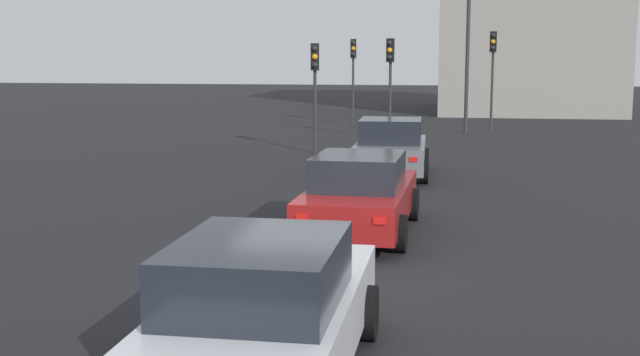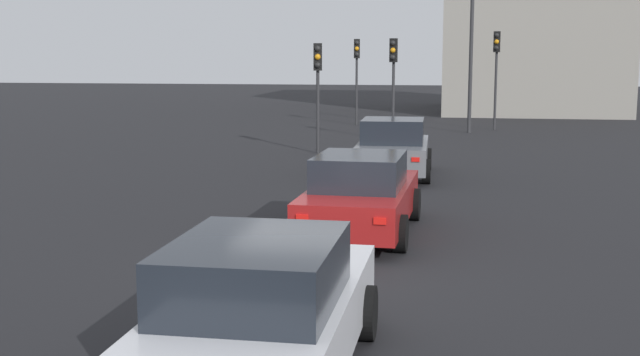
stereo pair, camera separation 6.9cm
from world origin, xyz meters
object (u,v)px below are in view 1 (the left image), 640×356
traffic_light_near_left (390,67)px  traffic_light_near_right (353,63)px  car_red_second (360,195)px  traffic_light_far_right (493,60)px  traffic_light_far_left (315,74)px  street_lamp_kerbside (468,26)px  car_grey_lead (391,149)px  car_white_third (263,314)px

traffic_light_near_left → traffic_light_near_right: bearing=-154.0°
car_red_second → traffic_light_far_right: (21.86, -3.28, 2.38)m
car_red_second → traffic_light_far_left: (12.09, 2.93, 1.93)m
traffic_light_near_left → street_lamp_kerbside: street_lamp_kerbside is taller
car_grey_lead → car_white_third: 14.40m
traffic_light_far_right → street_lamp_kerbside: bearing=-30.0°
car_white_third → car_red_second: bearing=-1.1°
traffic_light_near_left → car_red_second: bearing=10.7°
traffic_light_far_left → street_lamp_kerbside: street_lamp_kerbside is taller
car_grey_lead → traffic_light_near_right: traffic_light_near_right is taller
car_grey_lead → traffic_light_far_left: (4.79, 2.93, 1.90)m
car_grey_lead → car_white_third: size_ratio=0.89×
car_grey_lead → car_red_second: (-7.30, -0.01, -0.03)m
street_lamp_kerbside → traffic_light_near_right: bearing=59.0°
traffic_light_far_right → car_red_second: bearing=-0.2°
car_red_second → traffic_light_near_right: bearing=9.1°
car_red_second → traffic_light_far_right: 22.23m
traffic_light_near_left → traffic_light_far_left: size_ratio=1.07×
traffic_light_near_left → traffic_light_far_left: traffic_light_near_left is taller
car_white_third → street_lamp_kerbside: (27.55, -2.30, 3.76)m
traffic_light_near_left → traffic_light_near_right: 7.44m
car_grey_lead → traffic_light_far_left: traffic_light_far_left is taller
car_white_third → traffic_light_near_left: (23.64, 0.66, 2.09)m
traffic_light_near_left → street_lamp_kerbside: size_ratio=0.51×
car_white_third → traffic_light_near_right: 30.93m
car_red_second → street_lamp_kerbside: (20.45, -2.17, 3.78)m
traffic_light_far_right → street_lamp_kerbside: street_lamp_kerbside is taller
car_grey_lead → car_white_third: bearing=178.0°
car_white_third → car_grey_lead: bearing=-0.5°
traffic_light_far_left → car_white_third: bearing=0.2°
car_red_second → car_white_third: (-7.10, 0.13, 0.01)m
car_grey_lead → traffic_light_near_right: 16.74m
traffic_light_near_right → street_lamp_kerbside: street_lamp_kerbside is taller
car_white_third → traffic_light_near_right: size_ratio=1.15×
traffic_light_far_left → street_lamp_kerbside: 9.96m
traffic_light_far_left → traffic_light_far_right: 11.59m
traffic_light_near_left → traffic_light_far_left: bearing=-17.9°
traffic_light_near_right → car_white_third: bearing=-2.6°
car_grey_lead → traffic_light_far_left: size_ratio=1.13×
traffic_light_far_left → traffic_light_far_right: size_ratio=0.85×
traffic_light_far_right → traffic_light_near_left: bearing=-29.0°
traffic_light_near_right → car_red_second: bearing=-0.7°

